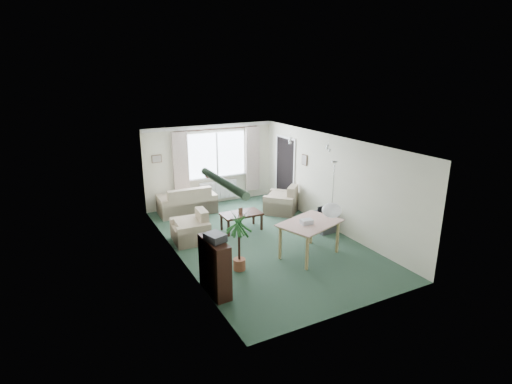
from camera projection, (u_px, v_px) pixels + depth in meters
name	position (u px, v px, depth m)	size (l,w,h in m)	color
ground	(262.00, 241.00, 9.54)	(6.50, 6.50, 0.00)	#294434
window	(217.00, 155.00, 11.93)	(1.80, 0.03, 1.30)	white
curtain_rod	(217.00, 129.00, 11.64)	(2.60, 0.03, 0.03)	black
curtain_left	(181.00, 167.00, 11.40)	(0.45, 0.08, 2.00)	beige
curtain_right	(252.00, 159.00, 12.42)	(0.45, 0.08, 2.00)	beige
radiator	(218.00, 190.00, 12.22)	(1.20, 0.10, 0.55)	white
doorway	(285.00, 171.00, 11.99)	(0.03, 0.95, 2.00)	black
pendant_lamp	(332.00, 210.00, 7.25)	(0.36, 0.36, 0.36)	white
tinsel_garland	(223.00, 182.00, 6.08)	(1.60, 1.60, 0.12)	#196626
bauble_cluster_a	(290.00, 139.00, 10.23)	(0.20, 0.20, 0.20)	silver
bauble_cluster_b	(328.00, 146.00, 9.34)	(0.20, 0.20, 0.20)	silver
wall_picture_back	(157.00, 159.00, 11.12)	(0.28, 0.03, 0.22)	brown
wall_picture_right	(305.00, 160.00, 10.98)	(0.03, 0.24, 0.30)	brown
sofa	(187.00, 199.00, 11.34)	(1.59, 0.84, 0.79)	#BEA990
armchair_corner	(281.00, 199.00, 11.40)	(0.89, 0.85, 0.80)	beige
armchair_left	(190.00, 226.00, 9.45)	(0.84, 0.79, 0.75)	beige
coffee_table	(241.00, 222.00, 10.15)	(1.01, 0.56, 0.46)	black
photo_frame	(241.00, 211.00, 10.02)	(0.12, 0.02, 0.16)	#52362A
bookshelf	(215.00, 267.00, 7.21)	(0.28, 0.85, 1.04)	black
hifi_box	(215.00, 237.00, 7.00)	(0.28, 0.35, 0.14)	#353539
houseplant	(239.00, 241.00, 8.01)	(0.54, 0.54, 1.26)	#21531C
dining_table	(309.00, 239.00, 8.70)	(1.22, 0.82, 0.77)	#9D8355
gift_box	(307.00, 222.00, 8.48)	(0.25, 0.18, 0.12)	silver
tv_cube	(324.00, 222.00, 10.10)	(0.49, 0.53, 0.49)	#333337
pet_bed	(277.00, 204.00, 12.03)	(0.59, 0.59, 0.12)	navy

